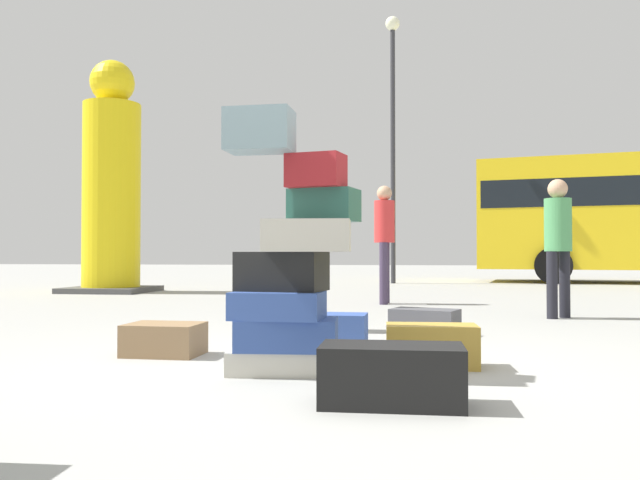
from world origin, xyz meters
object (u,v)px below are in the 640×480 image
suitcase_black_behind_tower (392,375)px  person_tourist_with_camera (309,229)px  suitcase_navy_foreground_far (317,329)px  suitcase_charcoal_upright_blue (425,322)px  suitcase_tan_right_side (432,346)px  suitcase_tower (289,270)px  person_passerby_in_red (384,233)px  lamp_post (393,111)px  suitcase_brown_white_trunk (164,339)px  yellow_dummy_statue (112,188)px  person_bearded_onlooker (558,236)px

suitcase_black_behind_tower → person_tourist_with_camera: (-0.91, 2.93, 0.82)m
suitcase_black_behind_tower → suitcase_navy_foreground_far: bearing=107.5°
suitcase_charcoal_upright_blue → suitcase_tan_right_side: (0.04, -1.62, 0.02)m
suitcase_black_behind_tower → person_tourist_with_camera: 3.17m
suitcase_tower → person_passerby_in_red: person_passerby_in_red is taller
suitcase_tower → lamp_post: (0.08, 12.45, 3.70)m
suitcase_navy_foreground_far → lamp_post: size_ratio=0.12×
suitcase_brown_white_trunk → person_passerby_in_red: person_passerby_in_red is taller
person_passerby_in_red → yellow_dummy_statue: (-5.36, 2.19, 0.96)m
person_passerby_in_red → person_bearded_onlooker: bearing=52.9°
suitcase_tan_right_side → person_bearded_onlooker: person_bearded_onlooker is taller
person_bearded_onlooker → person_passerby_in_red: 2.76m
suitcase_tower → suitcase_brown_white_trunk: size_ratio=3.04×
lamp_post → person_bearded_onlooker: bearing=-75.4°
suitcase_charcoal_upright_blue → person_tourist_with_camera: (-1.08, 0.20, 0.85)m
suitcase_brown_white_trunk → person_tourist_with_camera: person_tourist_with_camera is taller
person_bearded_onlooker → suitcase_brown_white_trunk: bearing=3.0°
lamp_post → suitcase_tan_right_side: bearing=-86.3°
suitcase_tan_right_side → person_tourist_with_camera: person_tourist_with_camera is taller
suitcase_black_behind_tower → suitcase_tan_right_side: bearing=78.0°
suitcase_tower → suitcase_black_behind_tower: (0.65, -0.74, -0.48)m
yellow_dummy_statue → person_tourist_with_camera: bearing=-49.4°
suitcase_brown_white_trunk → suitcase_charcoal_upright_blue: size_ratio=0.91×
lamp_post → person_tourist_with_camera: bearing=-91.9°
person_passerby_in_red → suitcase_charcoal_upright_blue: bearing=13.1°
suitcase_black_behind_tower → person_tourist_with_camera: person_tourist_with_camera is taller
yellow_dummy_statue → suitcase_navy_foreground_far: bearing=-52.4°
person_tourist_with_camera → yellow_dummy_statue: bearing=-138.8°
suitcase_tower → person_bearded_onlooker: size_ratio=1.00×
suitcase_navy_foreground_far → person_passerby_in_red: (0.29, 4.40, 0.91)m
suitcase_tower → lamp_post: size_ratio=0.24×
suitcase_charcoal_upright_blue → person_bearded_onlooker: 2.50m
suitcase_black_behind_tower → suitcase_brown_white_trunk: bearing=140.7°
suitcase_tower → suitcase_tan_right_side: size_ratio=2.74×
yellow_dummy_statue → lamp_post: (5.18, 4.62, 2.33)m
suitcase_brown_white_trunk → suitcase_navy_foreground_far: (0.99, 0.68, 0.01)m
person_passerby_in_red → lamp_post: bearing=-174.2°
suitcase_tan_right_side → lamp_post: size_ratio=0.09×
suitcase_brown_white_trunk → person_passerby_in_red: 5.32m
person_bearded_onlooker → person_tourist_with_camera: size_ratio=0.98×
yellow_dummy_statue → person_bearded_onlooker: bearing=-28.4°
person_bearded_onlooker → suitcase_tower: bearing=17.5°
suitcase_charcoal_upright_blue → lamp_post: (-0.74, 10.46, 4.21)m
suitcase_tan_right_side → yellow_dummy_statue: 9.73m
suitcase_navy_foreground_far → suitcase_tan_right_side: 1.25m
suitcase_tan_right_side → person_bearded_onlooker: (1.46, 3.45, 0.80)m
suitcase_navy_foreground_far → yellow_dummy_statue: bearing=127.9°
person_tourist_with_camera → lamp_post: (0.34, 10.27, 3.36)m
suitcase_brown_white_trunk → yellow_dummy_statue: yellow_dummy_statue is taller
person_bearded_onlooker → lamp_post: bearing=-116.7°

